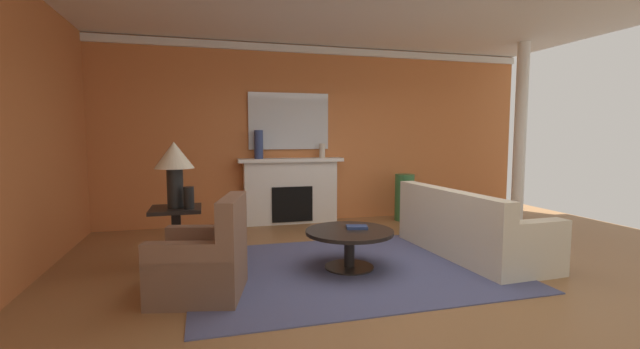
{
  "coord_description": "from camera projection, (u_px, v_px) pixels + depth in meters",
  "views": [
    {
      "loc": [
        -1.97,
        -4.36,
        1.52
      ],
      "look_at": [
        -0.48,
        0.99,
        1.0
      ],
      "focal_mm": 23.49,
      "sensor_mm": 36.0,
      "label": 1
    }
  ],
  "objects": [
    {
      "name": "area_rug",
      "position": [
        349.0,
        268.0,
        4.78
      ],
      "size": [
        3.49,
        2.57,
        0.01
      ],
      "primitive_type": "cube",
      "color": "#4C517A",
      "rests_on": "ground_plane"
    },
    {
      "name": "mantel_mirror",
      "position": [
        289.0,
        121.0,
        7.22
      ],
      "size": [
        1.4,
        0.04,
        0.97
      ],
      "primitive_type": "cube",
      "color": "silver"
    },
    {
      "name": "book_red_cover",
      "position": [
        357.0,
        227.0,
        4.82
      ],
      "size": [
        0.27,
        0.21,
        0.03
      ],
      "primitive_type": "cube",
      "rotation": [
        0.0,
        0.0,
        -0.24
      ],
      "color": "navy",
      "rests_on": "coffee_table"
    },
    {
      "name": "vase_mantel_left",
      "position": [
        259.0,
        145.0,
        6.95
      ],
      "size": [
        0.15,
        0.15,
        0.48
      ],
      "primitive_type": "cylinder",
      "color": "navy",
      "rests_on": "fireplace"
    },
    {
      "name": "vase_on_side_table",
      "position": [
        189.0,
        198.0,
        4.69
      ],
      "size": [
        0.12,
        0.12,
        0.25
      ],
      "primitive_type": "cylinder",
      "color": "black",
      "rests_on": "side_table"
    },
    {
      "name": "side_table",
      "position": [
        177.0,
        233.0,
        4.8
      ],
      "size": [
        0.56,
        0.56,
        0.7
      ],
      "color": "black",
      "rests_on": "ground_plane"
    },
    {
      "name": "ground_plane",
      "position": [
        383.0,
        267.0,
        4.85
      ],
      "size": [
        9.65,
        9.65,
        0.0
      ],
      "primitive_type": "plane",
      "color": "olive"
    },
    {
      "name": "sofa",
      "position": [
        468.0,
        232.0,
        5.32
      ],
      "size": [
        0.99,
        2.14,
        0.85
      ],
      "color": "beige",
      "rests_on": "ground_plane"
    },
    {
      "name": "coffee_table",
      "position": [
        349.0,
        240.0,
        4.75
      ],
      "size": [
        1.0,
        1.0,
        0.45
      ],
      "color": "black",
      "rests_on": "ground_plane"
    },
    {
      "name": "vase_mantel_right",
      "position": [
        322.0,
        151.0,
        7.25
      ],
      "size": [
        0.1,
        0.1,
        0.25
      ],
      "primitive_type": "cylinder",
      "color": "beige",
      "rests_on": "fireplace"
    },
    {
      "name": "wall_fireplace",
      "position": [
        318.0,
        134.0,
        7.47
      ],
      "size": [
        8.02,
        0.12,
        3.07
      ],
      "primitive_type": "cube",
      "color": "#CC723D",
      "rests_on": "ground_plane"
    },
    {
      "name": "table_lamp",
      "position": [
        174.0,
        162.0,
        4.72
      ],
      "size": [
        0.44,
        0.44,
        0.75
      ],
      "color": "black",
      "rests_on": "side_table"
    },
    {
      "name": "wall_window",
      "position": [
        8.0,
        134.0,
        3.99
      ],
      "size": [
        0.12,
        6.25,
        3.07
      ],
      "primitive_type": "cube",
      "color": "#CC723D",
      "rests_on": "ground_plane"
    },
    {
      "name": "armchair_near_window",
      "position": [
        204.0,
        264.0,
        3.96
      ],
      "size": [
        0.96,
        0.96,
        0.95
      ],
      "color": "brown",
      "rests_on": "ground_plane"
    },
    {
      "name": "vase_tall_corner",
      "position": [
        404.0,
        197.0,
        7.48
      ],
      "size": [
        0.34,
        0.34,
        0.83
      ],
      "primitive_type": "cylinder",
      "color": "#33703D",
      "rests_on": "ground_plane"
    },
    {
      "name": "fireplace",
      "position": [
        291.0,
        192.0,
        7.22
      ],
      "size": [
        1.8,
        0.35,
        1.13
      ],
      "color": "white",
      "rests_on": "ground_plane"
    },
    {
      "name": "column_white",
      "position": [
        520.0,
        134.0,
        7.13
      ],
      "size": [
        0.2,
        0.2,
        3.07
      ],
      "primitive_type": "cylinder",
      "color": "white",
      "rests_on": "ground_plane"
    },
    {
      "name": "crown_moulding",
      "position": [
        319.0,
        50.0,
        7.26
      ],
      "size": [
        8.02,
        0.08,
        0.12
      ],
      "primitive_type": "cube",
      "color": "white"
    }
  ]
}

